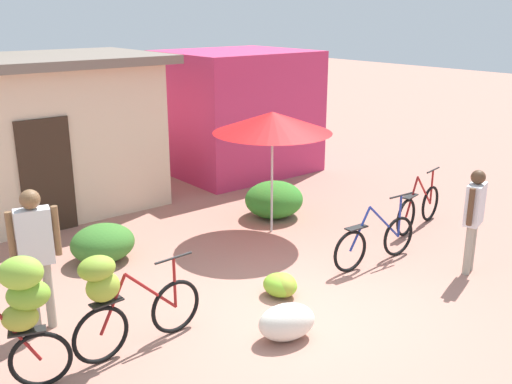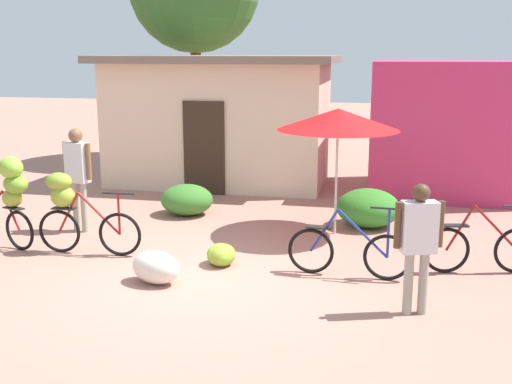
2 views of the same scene
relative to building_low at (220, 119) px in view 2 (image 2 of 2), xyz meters
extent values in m
plane|color=#A87363|center=(1.50, -6.14, -1.48)|extent=(60.00, 60.00, 0.00)
cube|color=beige|center=(0.00, 0.00, -0.10)|extent=(4.85, 2.54, 2.76)
cube|color=#72665B|center=(0.00, 0.00, 1.36)|extent=(5.35, 3.04, 0.16)
cube|color=#332319|center=(0.00, -1.29, -0.48)|extent=(0.90, 0.06, 2.00)
cube|color=#C43160|center=(5.06, 0.04, -0.07)|extent=(3.20, 2.80, 2.82)
cylinder|color=brown|center=(-1.43, 2.82, 0.35)|extent=(0.29, 0.29, 3.67)
ellipsoid|color=#39742A|center=(0.16, -3.01, -1.19)|extent=(0.99, 0.89, 0.58)
ellipsoid|color=#318028|center=(3.53, -3.13, -1.15)|extent=(1.11, 1.05, 0.67)
cylinder|color=beige|center=(3.00, -3.68, -0.47)|extent=(0.04, 0.04, 2.04)
cone|color=red|center=(3.00, -3.68, 0.45)|extent=(2.01, 2.01, 0.35)
torus|color=black|center=(-1.70, -5.59, -1.17)|extent=(0.61, 0.26, 0.63)
cylinder|color=maroon|center=(-1.86, -5.53, -0.88)|extent=(0.36, 0.15, 0.60)
cube|color=black|center=(-1.79, -5.55, -0.83)|extent=(0.39, 0.25, 0.02)
ellipsoid|color=#929F34|center=(-1.83, -5.51, -0.68)|extent=(0.46, 0.43, 0.28)
ellipsoid|color=#72A62F|center=(-1.73, -5.54, -0.45)|extent=(0.53, 0.49, 0.30)
ellipsoid|color=#87BB39|center=(-1.78, -5.55, -0.19)|extent=(0.55, 0.51, 0.33)
torus|color=black|center=(-0.06, -5.52, -1.15)|extent=(0.67, 0.08, 0.67)
torus|color=black|center=(-1.03, -5.56, -1.15)|extent=(0.67, 0.08, 0.67)
cylinder|color=maroon|center=(-0.86, -5.56, -0.84)|extent=(0.37, 0.05, 0.64)
cylinder|color=maroon|center=(-0.38, -5.54, -0.84)|extent=(0.66, 0.06, 0.65)
cylinder|color=black|center=(-0.06, -5.52, -0.52)|extent=(0.50, 0.05, 0.03)
cylinder|color=maroon|center=(-0.06, -5.52, -0.83)|extent=(0.04, 0.04, 0.63)
cube|color=black|center=(-0.94, -5.56, -0.78)|extent=(0.37, 0.15, 0.02)
ellipsoid|color=#8DA734|center=(-0.95, -5.53, -0.61)|extent=(0.39, 0.31, 0.33)
ellipsoid|color=olive|center=(-1.00, -5.53, -0.37)|extent=(0.43, 0.36, 0.27)
torus|color=black|center=(3.87, -5.74, -1.16)|extent=(0.65, 0.09, 0.64)
torus|color=black|center=(2.83, -5.67, -1.16)|extent=(0.65, 0.09, 0.64)
cylinder|color=navy|center=(3.01, -5.68, -0.85)|extent=(0.40, 0.06, 0.64)
cylinder|color=navy|center=(3.53, -5.72, -0.85)|extent=(0.70, 0.08, 0.65)
cylinder|color=black|center=(3.87, -5.74, -0.49)|extent=(0.50, 0.06, 0.03)
cylinder|color=navy|center=(3.87, -5.74, -0.82)|extent=(0.04, 0.04, 0.67)
cube|color=black|center=(2.94, -5.68, -0.81)|extent=(0.37, 0.16, 0.02)
torus|color=black|center=(4.67, -5.28, -1.16)|extent=(0.65, 0.18, 0.65)
cylinder|color=maroon|center=(4.83, -5.24, -0.84)|extent=(0.38, 0.11, 0.66)
cylinder|color=maroon|center=(5.32, -5.15, -0.84)|extent=(0.66, 0.17, 0.67)
cube|color=black|center=(4.76, -5.26, -0.80)|extent=(0.38, 0.21, 0.02)
ellipsoid|color=#81C030|center=(1.53, -5.60, -1.33)|extent=(0.54, 0.58, 0.31)
ellipsoid|color=#8DA330|center=(1.56, -5.64, -1.32)|extent=(0.49, 0.53, 0.32)
ellipsoid|color=silver|center=(0.87, -6.48, -1.26)|extent=(0.80, 0.62, 0.44)
cylinder|color=gray|center=(-1.18, -4.46, -1.05)|extent=(0.11, 0.11, 0.86)
cylinder|color=gray|center=(-1.36, -4.41, -1.05)|extent=(0.11, 0.11, 0.86)
cube|color=silver|center=(-1.27, -4.44, -0.29)|extent=(0.44, 0.29, 0.68)
cylinder|color=brown|center=(-1.03, -4.50, -0.25)|extent=(0.08, 0.08, 0.61)
cylinder|color=brown|center=(-1.51, -4.38, -0.25)|extent=(0.08, 0.08, 0.61)
sphere|color=brown|center=(-1.27, -4.44, 0.17)|extent=(0.23, 0.23, 0.23)
cylinder|color=gray|center=(4.28, -6.76, -1.10)|extent=(0.11, 0.11, 0.76)
cylinder|color=gray|center=(4.11, -6.81, -1.10)|extent=(0.11, 0.11, 0.76)
cube|color=silver|center=(4.19, -6.78, -0.42)|extent=(0.44, 0.31, 0.60)
cylinder|color=#4C3321|center=(4.43, -6.71, -0.39)|extent=(0.08, 0.08, 0.54)
cylinder|color=#4C3321|center=(3.95, -6.86, -0.39)|extent=(0.08, 0.08, 0.54)
sphere|color=#4C3321|center=(4.19, -6.78, -0.02)|extent=(0.21, 0.21, 0.21)
camera|label=1|loc=(-3.24, -11.00, 2.24)|focal=41.05mm
camera|label=2|loc=(3.77, -13.78, 1.53)|focal=43.26mm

